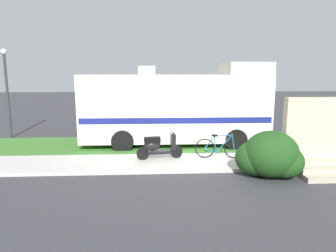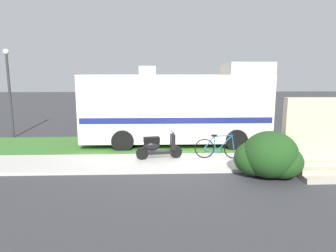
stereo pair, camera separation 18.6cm
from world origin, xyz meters
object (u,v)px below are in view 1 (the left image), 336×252
at_px(street_lamp_post, 7,85).
at_px(pickup_truck_near, 199,111).
at_px(motorhome_rv, 177,107).
at_px(bottle_green, 264,156).
at_px(scooter, 158,146).
at_px(bicycle, 219,147).
at_px(pickup_truck_far, 235,104).

bearing_deg(street_lamp_post, pickup_truck_near, 15.93).
height_order(motorhome_rv, bottle_green, motorhome_rv).
xyz_separation_m(scooter, bottle_green, (3.81, -0.17, -0.36)).
height_order(bicycle, bottle_green, bicycle).
distance_m(scooter, pickup_truck_far, 12.07).
height_order(bottle_green, street_lamp_post, street_lamp_post).
relative_size(bicycle, street_lamp_post, 0.41).
relative_size(bottle_green, street_lamp_post, 0.05).
height_order(motorhome_rv, street_lamp_post, street_lamp_post).
bearing_deg(scooter, pickup_truck_far, 61.88).
bearing_deg(street_lamp_post, pickup_truck_far, 25.68).
height_order(pickup_truck_near, street_lamp_post, street_lamp_post).
relative_size(pickup_truck_near, bottle_green, 22.92).
bearing_deg(street_lamp_post, bicycle, -25.77).
bearing_deg(pickup_truck_near, bicycle, -93.34).
distance_m(motorhome_rv, scooter, 3.02).
distance_m(motorhome_rv, bicycle, 3.22).
height_order(pickup_truck_far, bottle_green, pickup_truck_far).
bearing_deg(bottle_green, motorhome_rv, 135.79).
xyz_separation_m(bicycle, street_lamp_post, (-9.33, 4.51, 2.08)).
height_order(motorhome_rv, pickup_truck_near, motorhome_rv).
distance_m(bicycle, street_lamp_post, 10.57).
bearing_deg(motorhome_rv, street_lamp_post, 167.22).
bearing_deg(scooter, bicycle, -0.66).
bearing_deg(bicycle, scooter, 179.34).
height_order(bicycle, pickup_truck_far, pickup_truck_far).
bearing_deg(scooter, motorhome_rv, 71.39).
xyz_separation_m(pickup_truck_near, bottle_green, (1.17, -7.44, -0.72)).
relative_size(bicycle, bottle_green, 7.46).
relative_size(motorhome_rv, pickup_truck_near, 1.47).
height_order(scooter, pickup_truck_far, pickup_truck_far).
height_order(pickup_truck_near, pickup_truck_far, pickup_truck_far).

